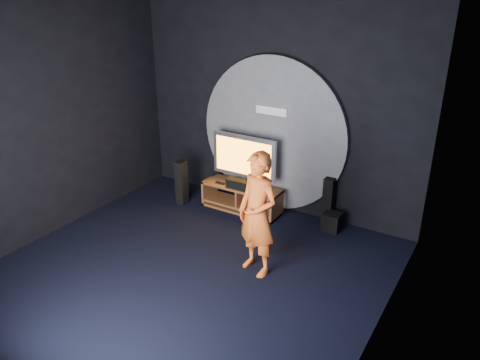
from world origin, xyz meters
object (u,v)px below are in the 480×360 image
object	(u,v)px
tv	(244,158)
tower_speaker_right	(329,201)
tower_speaker_left	(182,183)
subwoofer	(332,222)
player	(258,215)
media_console	(242,199)

from	to	relation	value
tv	tower_speaker_right	bearing A→B (deg)	9.17
tower_speaker_left	tv	bearing A→B (deg)	21.50
subwoofer	player	world-z (taller)	player
player	subwoofer	bearing A→B (deg)	90.65
media_console	tower_speaker_left	xyz separation A→B (m)	(-1.03, -0.34, 0.20)
media_console	tv	world-z (taller)	tv
player	media_console	bearing A→B (deg)	144.32
media_console	subwoofer	distance (m)	1.59
tower_speaker_right	subwoofer	size ratio (longest dim) A/B	2.72
tower_speaker_left	subwoofer	xyz separation A→B (m)	(2.62, 0.47, -0.25)
subwoofer	player	distance (m)	1.80
tv	subwoofer	size ratio (longest dim) A/B	3.99
tower_speaker_right	player	world-z (taller)	player
media_console	tower_speaker_left	size ratio (longest dim) A/B	1.73
media_console	player	bearing A→B (deg)	-52.67
tv	tower_speaker_left	xyz separation A→B (m)	(-1.03, -0.40, -0.52)
media_console	tower_speaker_left	distance (m)	1.11
media_console	subwoofer	world-z (taller)	media_console
tv	subwoofer	bearing A→B (deg)	2.18
tower_speaker_right	subwoofer	world-z (taller)	tower_speaker_right
tower_speaker_right	media_console	bearing A→B (deg)	-168.19
tv	subwoofer	world-z (taller)	tv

